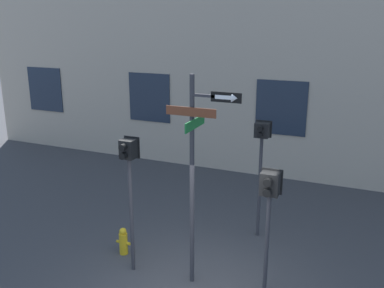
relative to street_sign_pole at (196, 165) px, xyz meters
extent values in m
cube|color=#1E2838|center=(-9.37, 6.56, -0.11)|extent=(1.65, 0.03, 1.76)
cube|color=#1E2838|center=(-4.57, 6.56, -0.11)|extent=(1.65, 0.03, 1.76)
cube|color=#1E2838|center=(0.23, 6.56, -0.11)|extent=(1.65, 0.03, 1.76)
cylinder|color=#2D2D33|center=(-0.08, 0.01, -0.40)|extent=(0.09, 0.09, 4.19)
cube|color=#2D2D33|center=(0.24, 0.01, 1.33)|extent=(0.65, 0.05, 0.05)
cube|color=brown|center=(-0.08, -0.05, 1.03)|extent=(0.97, 0.02, 0.16)
cube|color=#196B2D|center=(-0.02, 0.01, 0.80)|extent=(0.02, 0.89, 0.18)
cube|color=black|center=(0.57, -0.01, 1.33)|extent=(0.56, 0.02, 0.18)
cube|color=white|center=(0.53, -0.02, 1.33)|extent=(0.32, 0.01, 0.07)
cone|color=white|center=(0.73, -0.02, 1.33)|extent=(0.10, 0.14, 0.14)
cylinder|color=#2D2D33|center=(-1.39, -0.10, -1.25)|extent=(0.08, 0.08, 2.49)
cube|color=black|center=(-1.39, -0.10, 0.18)|extent=(0.28, 0.26, 0.38)
cube|color=black|center=(-1.39, 0.04, 0.18)|extent=(0.34, 0.02, 0.44)
cylinder|color=black|center=(-1.39, -0.29, 0.27)|extent=(0.13, 0.12, 0.13)
cylinder|color=black|center=(-1.39, -0.29, 0.10)|extent=(0.13, 0.12, 0.13)
cylinder|color=#EA4C14|center=(-1.39, -0.24, 0.27)|extent=(0.11, 0.01, 0.11)
cylinder|color=#2D2D33|center=(1.36, 0.23, -1.47)|extent=(0.08, 0.08, 2.04)
cube|color=black|center=(1.36, 0.23, -0.24)|extent=(0.34, 0.26, 0.43)
cube|color=black|center=(1.36, 0.37, -0.24)|extent=(0.40, 0.02, 0.49)
cylinder|color=black|center=(1.36, 0.04, -0.14)|extent=(0.15, 0.12, 0.15)
cylinder|color=black|center=(1.36, 0.04, -0.34)|extent=(0.15, 0.12, 0.15)
cylinder|color=silver|center=(1.36, 0.10, -0.14)|extent=(0.12, 0.01, 0.12)
cylinder|color=#2D2D33|center=(0.65, 2.40, -1.24)|extent=(0.08, 0.08, 2.51)
cube|color=black|center=(0.65, 2.40, 0.18)|extent=(0.32, 0.26, 0.34)
cube|color=black|center=(0.65, 2.54, 0.18)|extent=(0.38, 0.02, 0.40)
cylinder|color=black|center=(0.65, 2.21, 0.26)|extent=(0.12, 0.12, 0.12)
cylinder|color=black|center=(0.65, 2.21, 0.11)|extent=(0.12, 0.12, 0.12)
cylinder|color=silver|center=(0.65, 2.27, 0.26)|extent=(0.10, 0.01, 0.10)
cylinder|color=gold|center=(-1.92, 0.36, -2.24)|extent=(0.19, 0.19, 0.50)
sphere|color=gold|center=(-1.92, 0.36, -1.94)|extent=(0.16, 0.16, 0.16)
cylinder|color=gold|center=(-2.05, 0.36, -2.22)|extent=(0.08, 0.07, 0.07)
cylinder|color=gold|center=(-1.78, 0.36, -2.22)|extent=(0.08, 0.07, 0.07)
camera|label=1|loc=(2.90, -6.97, 2.62)|focal=40.00mm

